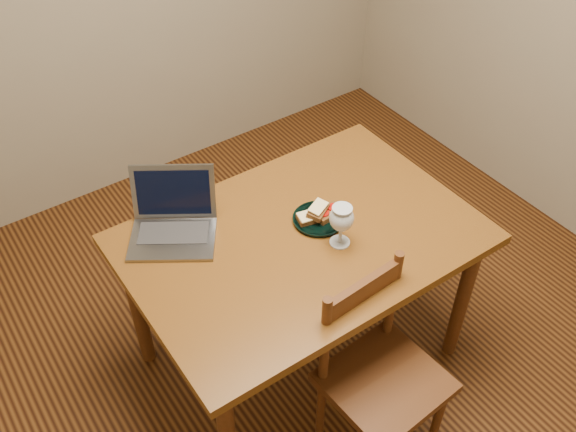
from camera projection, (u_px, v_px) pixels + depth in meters
floor at (312, 345)px, 2.95m from camera, size 3.20×3.20×0.02m
table at (302, 252)px, 2.46m from camera, size 1.30×0.90×0.74m
chair at (381, 369)px, 2.29m from camera, size 0.43×0.41×0.43m
plate at (318, 219)px, 2.46m from camera, size 0.20×0.20×0.02m
sandwich_cheese at (310, 217)px, 2.44m from camera, size 0.11×0.08×0.03m
sandwich_tomato at (328, 212)px, 2.45m from camera, size 0.12×0.07×0.03m
sandwich_top at (318, 210)px, 2.43m from camera, size 0.11×0.10×0.03m
milk_glass at (341, 226)px, 2.32m from camera, size 0.09×0.09×0.18m
laptop at (173, 217)px, 2.39m from camera, size 0.42×0.41×0.23m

